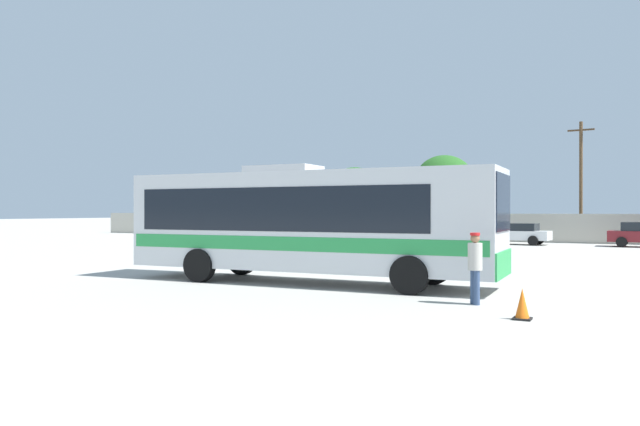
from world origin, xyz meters
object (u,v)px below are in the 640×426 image
object	(u,v)px
utility_pole_near	(581,179)
roadside_tree_left	(355,191)
parked_car_leftmost_black	(353,230)
roadside_tree_midleft	(444,179)
coach_bus_silver_green	(305,220)
parked_car_third_white	(515,233)
parked_car_second_white	(437,231)
attendant_by_bus_door	(475,264)
traffic_cone_on_apron	(522,305)

from	to	relation	value
utility_pole_near	roadside_tree_left	xyz separation A→B (m)	(-19.59, 4.13, -0.39)
parked_car_leftmost_black	roadside_tree_midleft	size ratio (longest dim) A/B	0.59
coach_bus_silver_green	parked_car_third_white	size ratio (longest dim) A/B	2.54
parked_car_second_white	coach_bus_silver_green	bearing A→B (deg)	-82.18
parked_car_leftmost_black	roadside_tree_left	xyz separation A→B (m)	(-3.79, 8.70, 3.30)
attendant_by_bus_door	roadside_tree_left	bearing A→B (deg)	118.34
parked_car_leftmost_black	roadside_tree_left	world-z (taller)	roadside_tree_left
attendant_by_bus_door	parked_car_third_white	xyz separation A→B (m)	(-3.86, 27.33, -0.21)
parked_car_second_white	utility_pole_near	size ratio (longest dim) A/B	0.52
coach_bus_silver_green	parked_car_third_white	bearing A→B (deg)	85.81
roadside_tree_midleft	traffic_cone_on_apron	xyz separation A→B (m)	(12.67, -38.06, -4.61)
attendant_by_bus_door	parked_car_second_white	bearing A→B (deg)	108.53
attendant_by_bus_door	traffic_cone_on_apron	bearing A→B (deg)	-49.56
coach_bus_silver_green	utility_pole_near	world-z (taller)	utility_pole_near
traffic_cone_on_apron	parked_car_third_white	bearing A→B (deg)	100.18
coach_bus_silver_green	traffic_cone_on_apron	distance (m)	8.04
utility_pole_near	traffic_cone_on_apron	bearing A→B (deg)	-87.36
parked_car_leftmost_black	roadside_tree_midleft	distance (m)	10.49
parked_car_leftmost_black	parked_car_second_white	xyz separation A→B (m)	(6.82, -0.56, 0.01)
parked_car_leftmost_black	parked_car_third_white	distance (m)	12.21
attendant_by_bus_door	roadside_tree_midleft	size ratio (longest dim) A/B	0.24
coach_bus_silver_green	roadside_tree_left	bearing A→B (deg)	112.07
coach_bus_silver_green	parked_car_leftmost_black	xyz separation A→B (m)	(-10.33, 26.13, -1.14)
coach_bus_silver_green	traffic_cone_on_apron	world-z (taller)	coach_bus_silver_green
parked_car_second_white	roadside_tree_left	distance (m)	14.46
attendant_by_bus_door	parked_car_leftmost_black	world-z (taller)	attendant_by_bus_door
utility_pole_near	traffic_cone_on_apron	size ratio (longest dim) A/B	13.45
utility_pole_near	attendant_by_bus_door	bearing A→B (deg)	-89.57
attendant_by_bus_door	parked_car_leftmost_black	bearing A→B (deg)	119.74
roadside_tree_left	roadside_tree_midleft	xyz separation A→B (m)	(8.50, -0.28, 0.82)
parked_car_leftmost_black	parked_car_second_white	world-z (taller)	parked_car_second_white
roadside_tree_left	roadside_tree_midleft	bearing A→B (deg)	-1.88
roadside_tree_midleft	roadside_tree_left	bearing A→B (deg)	178.12
roadside_tree_left	roadside_tree_midleft	distance (m)	8.55
parked_car_third_white	roadside_tree_left	xyz separation A→B (m)	(-15.98, 9.45, 3.34)
coach_bus_silver_green	parked_car_second_white	size ratio (longest dim) A/B	2.65
attendant_by_bus_door	parked_car_second_white	world-z (taller)	attendant_by_bus_door
attendant_by_bus_door	roadside_tree_left	distance (m)	41.90
roadside_tree_left	parked_car_leftmost_black	bearing A→B (deg)	-66.44
parked_car_third_white	attendant_by_bus_door	bearing A→B (deg)	-81.97
utility_pole_near	traffic_cone_on_apron	distance (m)	34.50
roadside_tree_left	traffic_cone_on_apron	world-z (taller)	roadside_tree_left
coach_bus_silver_green	roadside_tree_midleft	distance (m)	35.13
parked_car_third_white	utility_pole_near	distance (m)	7.44
coach_bus_silver_green	attendant_by_bus_door	bearing A→B (deg)	-18.82
parked_car_third_white	traffic_cone_on_apron	size ratio (longest dim) A/B	7.22
attendant_by_bus_door	roadside_tree_left	size ratio (longest dim) A/B	0.27
parked_car_second_white	parked_car_third_white	bearing A→B (deg)	-2.14
attendant_by_bus_door	traffic_cone_on_apron	world-z (taller)	attendant_by_bus_door
parked_car_leftmost_black	roadside_tree_midleft	world-z (taller)	roadside_tree_midleft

